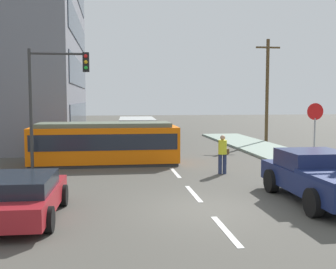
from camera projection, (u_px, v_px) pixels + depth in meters
name	position (u px, v px, depth m)	size (l,w,h in m)	color
ground_plane	(164.00, 160.00, 21.89)	(120.00, 120.00, 0.00)	#494740
sidewalk_curb_right	(322.00, 168.00, 18.86)	(3.20, 36.00, 0.14)	gray
lane_stripe_0	(226.00, 231.00, 10.04)	(0.16, 2.40, 0.01)	silver
lane_stripe_1	(193.00, 194.00, 13.99)	(0.16, 2.40, 0.01)	silver
lane_stripe_2	(175.00, 173.00, 17.94)	(0.16, 2.40, 0.01)	silver
lane_stripe_3	(154.00, 149.00, 26.67)	(0.16, 2.40, 0.01)	silver
lane_stripe_4	(146.00, 140.00, 32.60)	(0.16, 2.40, 0.01)	silver
streetcar_tram	(105.00, 143.00, 20.24)	(7.11, 2.57, 2.05)	orange
city_bus	(137.00, 129.00, 30.02)	(2.73, 6.07, 1.82)	#ACB0AD
pedestrian_crossing	(223.00, 152.00, 17.64)	(0.51, 0.36, 1.67)	navy
pickup_truck_parked	(320.00, 177.00, 12.81)	(2.28, 5.00, 1.55)	navy
parked_sedan_near	(22.00, 196.00, 10.98)	(2.11, 4.25, 1.19)	maroon
parked_sedan_mid	(61.00, 144.00, 23.84)	(2.00, 4.53, 1.19)	navy
stop_sign	(315.00, 121.00, 18.62)	(0.76, 0.07, 2.88)	gray
traffic_light_mast	(53.00, 87.00, 17.90)	(2.59, 0.33, 5.35)	#333333
utility_pole_mid	(267.00, 89.00, 30.29)	(1.80, 0.24, 7.54)	#4F3C23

